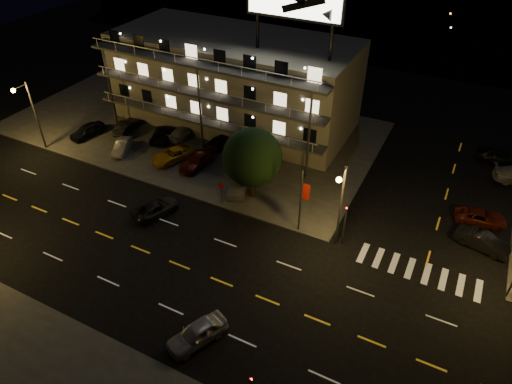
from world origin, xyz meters
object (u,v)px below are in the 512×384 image
at_px(tree, 252,159).
at_px(road_car_east, 197,333).
at_px(lot_car_4, 238,184).
at_px(side_car_0, 482,241).
at_px(lot_car_2, 173,155).
at_px(lot_car_7, 182,132).
at_px(road_car_west, 156,208).

bearing_deg(tree, road_car_east, -75.61).
relative_size(lot_car_4, road_car_east, 1.01).
bearing_deg(side_car_0, road_car_east, 151.79).
bearing_deg(lot_car_4, lot_car_2, 149.84).
distance_m(lot_car_7, road_car_west, 13.97).
distance_m(tree, side_car_0, 21.11).
xyz_separation_m(tree, road_car_east, (4.15, -16.18, -3.70)).
bearing_deg(road_car_east, lot_car_7, 150.42).
distance_m(lot_car_2, lot_car_7, 4.97).
bearing_deg(road_car_east, lot_car_2, 153.24).
height_order(lot_car_4, side_car_0, lot_car_4).
bearing_deg(lot_car_2, road_car_east, -27.53).
xyz_separation_m(lot_car_7, side_car_0, (33.15, -3.88, -0.05)).
relative_size(lot_car_2, lot_car_4, 1.07).
bearing_deg(side_car_0, lot_car_2, 104.42).
bearing_deg(lot_car_4, road_car_east, -90.19).
bearing_deg(tree, side_car_0, 7.01).
relative_size(road_car_east, road_car_west, 0.97).
xyz_separation_m(lot_car_2, road_car_east, (14.73, -18.02, -0.06)).
height_order(tree, road_car_west, tree).
bearing_deg(lot_car_7, lot_car_2, 110.50).
xyz_separation_m(lot_car_4, lot_car_7, (-10.86, 6.21, -0.12)).
bearing_deg(road_car_west, lot_car_2, -46.60).
distance_m(lot_car_7, side_car_0, 33.37).
bearing_deg(lot_car_4, lot_car_7, 130.50).
height_order(lot_car_2, road_car_east, road_car_east).
relative_size(side_car_0, road_car_west, 0.99).
bearing_deg(tree, lot_car_4, 172.94).
xyz_separation_m(tree, lot_car_7, (-12.53, 6.41, -3.66)).
distance_m(lot_car_2, road_car_west, 9.01).
relative_size(tree, side_car_0, 1.62).
relative_size(lot_car_2, lot_car_7, 1.08).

